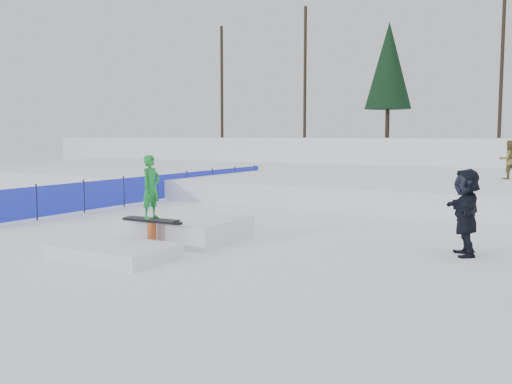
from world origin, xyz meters
The scene contains 7 objects.
ground centered at (0.00, 0.00, 0.00)m, with size 120.00×120.00×0.00m, color white.
snow_berm centered at (0.00, 30.00, 1.20)m, with size 60.00×14.00×2.40m, color white.
snow_midrise centered at (0.00, 16.00, 0.40)m, with size 50.00×18.00×0.80m, color white.
safety_fence centered at (-6.50, 6.60, 0.55)m, with size 0.05×16.00×1.10m.
walker_olive centered at (5.24, 14.24, 1.58)m, with size 0.76×0.59×1.56m, color brown.
spectator_dark centered at (5.67, 1.89, 0.93)m, with size 1.72×0.55×1.86m, color black.
jib_rail_feature centered at (-0.61, -0.23, 0.30)m, with size 2.60×4.40×2.11m.
Camera 1 is at (7.69, -10.70, 2.54)m, focal length 40.00 mm.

